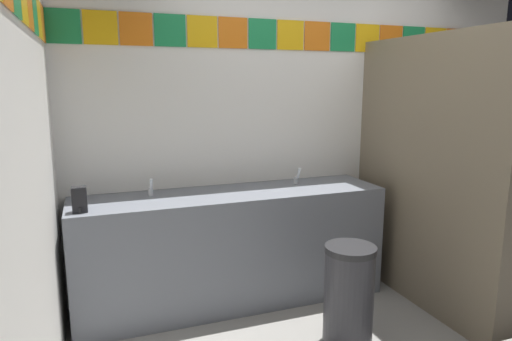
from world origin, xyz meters
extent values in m
cube|color=white|center=(0.00, 1.44, 1.27)|extent=(4.03, 0.08, 2.54)
cube|color=#1E8C4C|center=(-1.89, 1.40, 2.02)|extent=(0.23, 0.01, 0.23)
cube|color=yellow|center=(-1.66, 1.40, 2.02)|extent=(0.23, 0.01, 0.23)
cube|color=orange|center=(-1.42, 1.40, 2.02)|extent=(0.23, 0.01, 0.23)
cube|color=#1E8C4C|center=(-1.18, 1.40, 2.02)|extent=(0.23, 0.01, 0.23)
cube|color=yellow|center=(-0.95, 1.40, 2.02)|extent=(0.23, 0.01, 0.23)
cube|color=orange|center=(-0.71, 1.40, 2.02)|extent=(0.23, 0.01, 0.23)
cube|color=#1E8C4C|center=(-0.47, 1.40, 2.02)|extent=(0.23, 0.01, 0.23)
cube|color=yellow|center=(-0.24, 1.40, 2.02)|extent=(0.23, 0.01, 0.23)
cube|color=orange|center=(0.00, 1.40, 2.02)|extent=(0.23, 0.01, 0.23)
cube|color=#1E8C4C|center=(0.24, 1.40, 2.02)|extent=(0.23, 0.01, 0.23)
cube|color=yellow|center=(0.47, 1.40, 2.02)|extent=(0.23, 0.01, 0.23)
cube|color=orange|center=(0.71, 1.40, 2.02)|extent=(0.23, 0.01, 0.23)
cube|color=#1E8C4C|center=(0.95, 1.40, 2.02)|extent=(0.23, 0.01, 0.23)
cube|color=yellow|center=(1.18, 1.40, 2.02)|extent=(0.23, 0.01, 0.23)
cube|color=orange|center=(1.42, 1.40, 2.02)|extent=(0.23, 0.01, 0.23)
cube|color=#1E8C4C|center=(1.66, 1.40, 2.02)|extent=(0.23, 0.01, 0.23)
cube|color=yellow|center=(1.89, 1.40, 2.02)|extent=(0.23, 0.01, 0.23)
cube|color=white|center=(-2.05, 0.00, 1.27)|extent=(0.08, 2.81, 2.54)
cube|color=orange|center=(-2.01, 0.58, 2.02)|extent=(0.01, 0.23, 0.23)
cube|color=#1E8C4C|center=(-2.01, 0.82, 2.02)|extent=(0.01, 0.23, 0.23)
cube|color=yellow|center=(-2.01, 1.05, 2.02)|extent=(0.01, 0.23, 0.23)
cube|color=orange|center=(-2.01, 1.29, 2.02)|extent=(0.01, 0.23, 0.23)
cube|color=slate|center=(-0.82, 1.12, 0.43)|extent=(2.29, 0.56, 0.85)
cube|color=slate|center=(-0.82, 1.39, 0.81)|extent=(2.29, 0.03, 0.08)
cylinder|color=silver|center=(-1.39, 1.09, 0.80)|extent=(0.34, 0.34, 0.10)
cylinder|color=silver|center=(-0.25, 1.09, 0.80)|extent=(0.34, 0.34, 0.10)
cylinder|color=silver|center=(-1.39, 1.23, 0.88)|extent=(0.04, 0.04, 0.05)
cylinder|color=silver|center=(-1.39, 1.18, 0.95)|extent=(0.02, 0.06, 0.09)
cylinder|color=silver|center=(-0.25, 1.23, 0.88)|extent=(0.04, 0.04, 0.05)
cylinder|color=silver|center=(-0.25, 1.18, 0.95)|extent=(0.02, 0.06, 0.09)
cube|color=black|center=(-1.86, 0.96, 0.93)|extent=(0.09, 0.07, 0.16)
cylinder|color=black|center=(-1.86, 0.91, 0.87)|extent=(0.02, 0.02, 0.03)
cube|color=#726651|center=(0.47, 0.64, 0.99)|extent=(0.04, 1.52, 1.98)
cylinder|color=silver|center=(0.49, -0.10, 1.09)|extent=(0.02, 0.02, 0.10)
cylinder|color=white|center=(0.99, 0.96, 0.20)|extent=(0.38, 0.38, 0.40)
torus|color=white|center=(0.99, 0.96, 0.42)|extent=(0.39, 0.39, 0.05)
cube|color=white|center=(0.99, 1.17, 0.57)|extent=(0.34, 0.17, 0.34)
cylinder|color=#333338|center=(-0.31, 0.30, 0.31)|extent=(0.31, 0.31, 0.62)
cylinder|color=#262628|center=(-0.31, 0.30, 0.64)|extent=(0.32, 0.32, 0.04)
camera|label=1|loc=(-1.76, -1.97, 1.65)|focal=31.60mm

